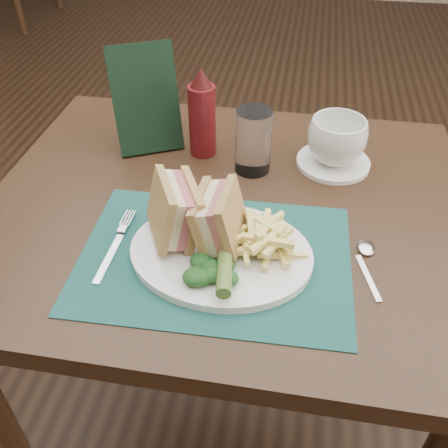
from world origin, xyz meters
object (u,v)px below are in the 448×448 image
at_px(ketchup_bottle, 202,113).
at_px(plate, 221,253).
at_px(sandwich_half_b, 206,216).
at_px(coffee_cup, 337,141).
at_px(placemat, 215,257).
at_px(check_presenter, 146,99).
at_px(table_main, 226,328).
at_px(saucer, 333,162).
at_px(sandwich_half_a, 161,212).
at_px(drinking_glass, 253,141).

bearing_deg(ketchup_bottle, plate, -73.35).
xyz_separation_m(sandwich_half_b, coffee_cup, (0.21, 0.29, -0.01)).
height_order(placemat, check_presenter, check_presenter).
bearing_deg(table_main, saucer, 39.92).
bearing_deg(check_presenter, placemat, -84.50).
bearing_deg(placemat, check_presenter, 121.98).
distance_m(table_main, ketchup_bottle, 0.50).
relative_size(sandwich_half_a, ketchup_bottle, 0.59).
bearing_deg(placemat, drinking_glass, 84.08).
bearing_deg(sandwich_half_a, coffee_cup, 20.44).
relative_size(ketchup_bottle, check_presenter, 0.84).
bearing_deg(saucer, sandwich_half_a, -133.21).
bearing_deg(drinking_glass, ketchup_bottle, 157.67).
bearing_deg(table_main, sandwich_half_a, -121.98).
bearing_deg(placemat, coffee_cup, 58.69).
bearing_deg(sandwich_half_a, placemat, -36.05).
bearing_deg(saucer, drinking_glass, -164.74).
relative_size(sandwich_half_a, saucer, 0.74).
distance_m(table_main, placemat, 0.40).
bearing_deg(plate, placemat, -161.41).
distance_m(sandwich_half_a, sandwich_half_b, 0.07).
height_order(table_main, ketchup_bottle, ketchup_bottle).
xyz_separation_m(placemat, check_presenter, (-0.20, 0.32, 0.11)).
bearing_deg(table_main, placemat, -87.68).
distance_m(plate, coffee_cup, 0.36).
bearing_deg(ketchup_bottle, placemat, -75.15).
distance_m(plate, sandwich_half_a, 0.12).
height_order(saucer, check_presenter, check_presenter).
bearing_deg(drinking_glass, saucer, 15.26).
bearing_deg(saucer, plate, -120.20).
bearing_deg(coffee_cup, saucer, 0.00).
relative_size(plate, sandwich_half_b, 2.87).
distance_m(table_main, saucer, 0.46).
distance_m(plate, drinking_glass, 0.27).
bearing_deg(plate, check_presenter, 126.42).
bearing_deg(sandwich_half_a, plate, -33.55).
bearing_deg(table_main, coffee_cup, 39.92).
distance_m(sandwich_half_b, saucer, 0.36).
relative_size(plate, saucer, 2.00).
distance_m(sandwich_half_b, check_presenter, 0.36).
bearing_deg(table_main, sandwich_half_b, -94.80).
relative_size(saucer, coffee_cup, 1.28).
distance_m(plate, saucer, 0.36).
height_order(sandwich_half_a, drinking_glass, drinking_glass).
distance_m(plate, sandwich_half_b, 0.07).
xyz_separation_m(plate, coffee_cup, (0.18, 0.31, 0.05)).
relative_size(placemat, sandwich_half_a, 3.99).
bearing_deg(sandwich_half_b, saucer, 57.69).
xyz_separation_m(placemat, coffee_cup, (0.19, 0.31, 0.06)).
bearing_deg(check_presenter, sandwich_half_a, -96.32).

